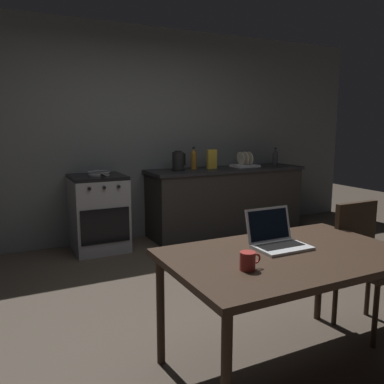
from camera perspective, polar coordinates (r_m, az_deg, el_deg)
The scene contains 14 objects.
ground_plane at distance 3.32m, azimuth 4.33°, elevation -16.33°, with size 12.00×12.00×0.00m, color #473D33.
back_wall at distance 5.22m, azimuth -5.89°, elevation 8.18°, with size 6.40×0.10×2.65m, color #5C6061.
kitchen_counter at distance 5.40m, azimuth 4.82°, elevation -1.18°, with size 2.16×0.64×0.88m.
stove_oven at distance 4.75m, azimuth -13.23°, elevation -2.92°, with size 0.60×0.62×0.88m.
dining_table at distance 2.40m, azimuth 13.46°, elevation -9.96°, with size 1.40×0.88×0.72m.
chair at distance 3.13m, azimuth 23.58°, elevation -8.51°, with size 0.40×0.40×0.90m.
laptop at distance 2.47m, azimuth 12.13°, elevation -6.68°, with size 0.32×0.28×0.22m.
electric_kettle at distance 5.00m, azimuth -1.99°, elevation 4.44°, with size 0.18×0.16×0.25m.
bottle at distance 5.73m, azimuth 11.83°, elevation 4.90°, with size 0.08×0.08×0.25m.
frying_pan at distance 4.66m, azimuth -13.16°, elevation 2.63°, with size 0.26×0.43×0.05m.
coffee_mug at distance 2.06m, azimuth 8.01°, elevation -9.74°, with size 0.12×0.08×0.09m.
cereal_box at distance 5.24m, azimuth 2.85°, elevation 4.73°, with size 0.13×0.05×0.25m.
dish_rack at distance 5.50m, azimuth 7.59°, elevation 4.07°, with size 0.34×0.26×0.21m.
bottle_b at distance 5.18m, azimuth 0.25°, elevation 4.80°, with size 0.08×0.08×0.29m.
Camera 1 is at (-1.55, -2.55, 1.45)m, focal length 37.25 mm.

